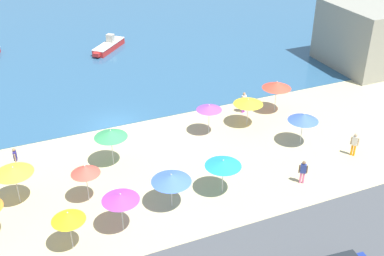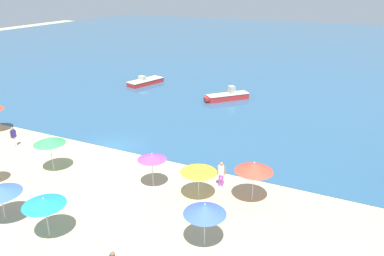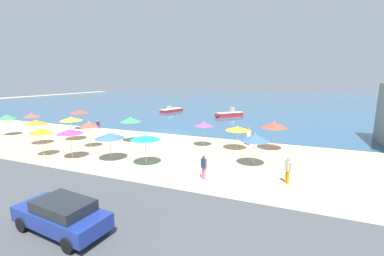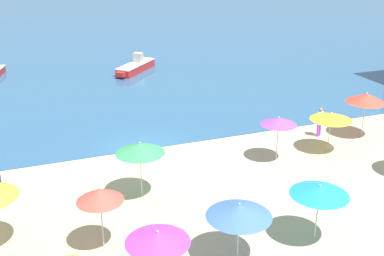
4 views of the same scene
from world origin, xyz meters
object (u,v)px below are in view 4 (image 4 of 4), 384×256
beach_umbrella_7 (100,195)px  skiff_nearshore (136,67)px  beach_umbrella_0 (279,121)px  beach_umbrella_2 (140,148)px  beach_umbrella_8 (158,237)px  beach_umbrella_9 (366,98)px  bather_1 (320,120)px  beach_umbrella_11 (320,190)px  beach_umbrella_6 (239,210)px  beach_umbrella_3 (331,117)px

beach_umbrella_7 → skiff_nearshore: size_ratio=0.56×
beach_umbrella_0 → beach_umbrella_2: bearing=-171.4°
beach_umbrella_7 → beach_umbrella_8: beach_umbrella_7 is taller
beach_umbrella_7 → beach_umbrella_9: beach_umbrella_9 is taller
beach_umbrella_7 → beach_umbrella_2: bearing=54.0°
bather_1 → beach_umbrella_11: bearing=-125.4°
bather_1 → skiff_nearshore: bather_1 is taller
beach_umbrella_7 → bather_1: bearing=24.7°
beach_umbrella_6 → beach_umbrella_8: bearing=-164.4°
beach_umbrella_0 → beach_umbrella_11: (-2.29, -6.91, -0.03)m
beach_umbrella_2 → skiff_nearshore: (5.31, 21.49, -1.89)m
beach_umbrella_0 → beach_umbrella_9: 6.55m
beach_umbrella_3 → beach_umbrella_6: 11.32m
bather_1 → skiff_nearshore: 19.42m
beach_umbrella_11 → beach_umbrella_6: bearing=-179.9°
beach_umbrella_0 → beach_umbrella_11: beach_umbrella_0 is taller
beach_umbrella_6 → bather_1: beach_umbrella_6 is taller
skiff_nearshore → bather_1: bearing=-70.8°
beach_umbrella_3 → beach_umbrella_11: bearing=-128.8°
beach_umbrella_7 → skiff_nearshore: (7.72, 24.80, -1.78)m
beach_umbrella_2 → skiff_nearshore: 22.22m
beach_umbrella_7 → bather_1: beach_umbrella_7 is taller
bather_1 → skiff_nearshore: size_ratio=0.39×
beach_umbrella_2 → skiff_nearshore: bearing=76.1°
beach_umbrella_6 → beach_umbrella_7: bearing=151.2°
beach_umbrella_3 → beach_umbrella_9: beach_umbrella_9 is taller
beach_umbrella_9 → beach_umbrella_11: beach_umbrella_9 is taller
beach_umbrella_0 → beach_umbrella_9: size_ratio=0.90×
beach_umbrella_6 → beach_umbrella_7: 5.07m
beach_umbrella_2 → beach_umbrella_3: size_ratio=1.18×
beach_umbrella_2 → beach_umbrella_6: size_ratio=1.12×
beach_umbrella_0 → skiff_nearshore: bearing=96.6°
beach_umbrella_0 → beach_umbrella_3: 3.30m
beach_umbrella_11 → bather_1: beach_umbrella_11 is taller
beach_umbrella_3 → skiff_nearshore: (-5.65, 20.29, -1.53)m
bather_1 → beach_umbrella_7: bearing=-155.3°
beach_umbrella_3 → beach_umbrella_6: (-8.93, -6.96, 0.02)m
beach_umbrella_3 → skiff_nearshore: bearing=105.6°
beach_umbrella_2 → beach_umbrella_8: bearing=-100.5°
beach_umbrella_7 → skiff_nearshore: bearing=72.7°
beach_umbrella_3 → bather_1: size_ratio=1.27×
beach_umbrella_7 → beach_umbrella_9: size_ratio=0.95×
beach_umbrella_0 → beach_umbrella_7: beach_umbrella_7 is taller
beach_umbrella_6 → bather_1: (9.68, 8.92, -1.03)m
beach_umbrella_2 → beach_umbrella_7: (-2.41, -3.31, -0.11)m
bather_1 → skiff_nearshore: bearing=109.2°
beach_umbrella_8 → bather_1: bearing=37.2°
beach_umbrella_2 → beach_umbrella_6: 6.11m
beach_umbrella_3 → beach_umbrella_7: size_ratio=0.88×
beach_umbrella_6 → beach_umbrella_9: beach_umbrella_9 is taller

